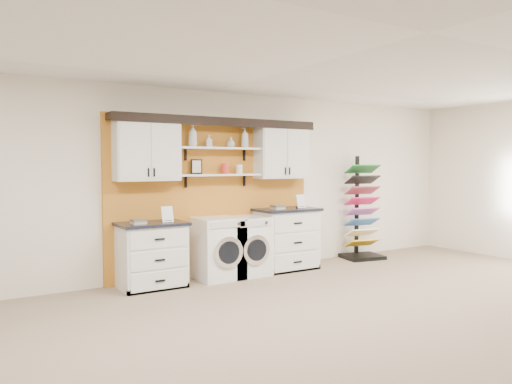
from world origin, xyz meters
TOP-DOWN VIEW (x-y plane):
  - floor at (0.00, 0.00)m, footprint 10.00×10.00m
  - ceiling at (0.00, 0.00)m, footprint 10.00×10.00m
  - wall_back at (0.00, 4.00)m, footprint 10.00×0.00m
  - accent_panel at (0.00, 3.96)m, footprint 3.40×0.07m
  - upper_cabinet_left at (-1.13, 3.79)m, footprint 0.90×0.35m
  - upper_cabinet_right at (1.13, 3.79)m, footprint 0.90×0.35m
  - shelf_lower at (0.00, 3.80)m, footprint 1.32×0.28m
  - shelf_upper at (0.00, 3.80)m, footprint 1.32×0.28m
  - crown_molding at (0.00, 3.81)m, footprint 3.30×0.41m
  - picture_frame at (-0.35, 3.85)m, footprint 0.18×0.02m
  - canister_red at (0.10, 3.80)m, footprint 0.11×0.11m
  - canister_cream at (0.35, 3.80)m, footprint 0.10×0.10m
  - base_cabinet_left at (-1.13, 3.64)m, footprint 0.92×0.66m
  - base_cabinet_right at (1.13, 3.64)m, footprint 1.01×0.66m
  - washer at (-0.11, 3.64)m, footprint 0.65×0.71m
  - dryer at (0.35, 3.64)m, footprint 0.64×0.71m
  - sample_rack at (2.81, 3.68)m, footprint 0.77×0.69m
  - soap_bottle_a at (-0.43, 3.80)m, footprint 0.12×0.12m
  - soap_bottle_b at (-0.17, 3.80)m, footprint 0.10×0.10m
  - soap_bottle_c at (0.20, 3.80)m, footprint 0.17×0.17m
  - soap_bottle_d at (0.45, 3.80)m, footprint 0.15×0.15m

SIDE VIEW (x-z plane):
  - floor at x=0.00m, z-range 0.00..0.00m
  - dryer at x=0.35m, z-range 0.00..0.89m
  - base_cabinet_left at x=-1.13m, z-range 0.00..0.90m
  - washer at x=-0.11m, z-range 0.00..0.91m
  - base_cabinet_right at x=1.13m, z-range 0.00..0.98m
  - sample_rack at x=2.81m, z-range -0.35..1.48m
  - accent_panel at x=0.00m, z-range 0.00..2.40m
  - wall_back at x=0.00m, z-range -3.60..6.40m
  - shelf_lower at x=0.00m, z-range 1.52..1.54m
  - canister_cream at x=0.35m, z-range 1.54..1.69m
  - canister_red at x=0.10m, z-range 1.54..1.71m
  - picture_frame at x=-0.35m, z-range 1.54..1.77m
  - upper_cabinet_left at x=-1.13m, z-range 1.46..2.30m
  - upper_cabinet_right at x=1.13m, z-range 1.46..2.30m
  - shelf_upper at x=0.00m, z-range 1.92..1.94m
  - soap_bottle_c at x=0.20m, z-range 1.94..2.10m
  - soap_bottle_b at x=-0.17m, z-range 1.95..2.12m
  - soap_bottle_d at x=0.45m, z-range 1.95..2.25m
  - soap_bottle_a at x=-0.43m, z-range 1.94..2.26m
  - crown_molding at x=0.00m, z-range 2.26..2.39m
  - ceiling at x=0.00m, z-range 2.80..2.80m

